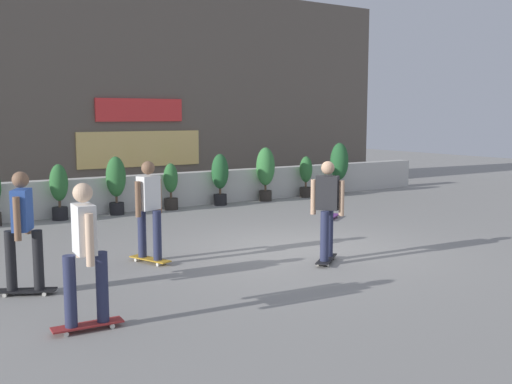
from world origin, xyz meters
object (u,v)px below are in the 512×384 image
(skater_foreground, at_px, (23,227))
(skater_by_wall_left, at_px, (149,207))
(potted_plant_7, at_px, (306,175))
(potted_plant_8, at_px, (339,164))
(potted_plant_3, at_px, (116,181))
(skater_mid_plaza, at_px, (85,250))
(potted_plant_6, at_px, (265,170))
(potted_plant_5, at_px, (220,176))
(skater_far_right, at_px, (327,207))
(potted_plant_2, at_px, (59,189))
(skateboard_near_camera, at_px, (332,216))
(potted_plant_4, at_px, (171,185))

(skater_foreground, height_order, skater_by_wall_left, same)
(potted_plant_7, relative_size, skater_foreground, 0.72)
(potted_plant_7, bearing_deg, potted_plant_8, 0.00)
(potted_plant_3, xyz_separation_m, potted_plant_7, (5.86, 0.00, -0.17))
(skater_foreground, height_order, skater_mid_plaza, same)
(potted_plant_6, distance_m, skater_foreground, 9.64)
(potted_plant_5, relative_size, skater_far_right, 0.83)
(potted_plant_6, distance_m, skater_mid_plaza, 10.59)
(potted_plant_6, xyz_separation_m, potted_plant_7, (1.45, 0.00, -0.24))
(potted_plant_2, bearing_deg, potted_plant_7, -0.00)
(potted_plant_8, height_order, skateboard_near_camera, potted_plant_8)
(potted_plant_5, height_order, skater_far_right, skater_far_right)
(skater_foreground, bearing_deg, potted_plant_2, 71.25)
(potted_plant_7, height_order, skateboard_near_camera, potted_plant_7)
(potted_plant_2, relative_size, skater_mid_plaza, 0.77)
(skater_mid_plaza, xyz_separation_m, skater_far_right, (4.30, 0.98, 0.00))
(potted_plant_4, relative_size, potted_plant_7, 0.99)
(potted_plant_2, relative_size, potted_plant_7, 1.07)
(potted_plant_6, height_order, potted_plant_7, potted_plant_6)
(potted_plant_3, distance_m, skateboard_near_camera, 5.32)
(potted_plant_5, relative_size, potted_plant_6, 0.91)
(potted_plant_6, relative_size, skater_mid_plaza, 0.90)
(potted_plant_5, xyz_separation_m, potted_plant_8, (4.23, 0.00, 0.13))
(potted_plant_3, relative_size, skateboard_near_camera, 1.86)
(potted_plant_7, distance_m, potted_plant_8, 1.32)
(skater_mid_plaza, bearing_deg, potted_plant_8, 36.55)
(potted_plant_2, relative_size, skater_far_right, 0.77)
(skater_mid_plaza, bearing_deg, skater_by_wall_left, 54.46)
(skater_by_wall_left, height_order, skater_far_right, same)
(potted_plant_8, relative_size, skater_by_wall_left, 0.94)
(skateboard_near_camera, bearing_deg, skater_foreground, -162.05)
(potted_plant_6, height_order, skateboard_near_camera, potted_plant_6)
(skater_by_wall_left, bearing_deg, potted_plant_5, 50.40)
(skater_by_wall_left, relative_size, skater_far_right, 1.00)
(skater_foreground, distance_m, skateboard_near_camera, 7.82)
(skater_foreground, relative_size, skater_mid_plaza, 1.00)
(skater_far_right, bearing_deg, skater_by_wall_left, 147.43)
(potted_plant_8, bearing_deg, skater_by_wall_left, -149.16)
(potted_plant_7, height_order, skater_by_wall_left, skater_by_wall_left)
(potted_plant_2, height_order, potted_plant_6, potted_plant_6)
(skater_by_wall_left, relative_size, skater_mid_plaza, 1.00)
(potted_plant_6, bearing_deg, potted_plant_7, 0.00)
(potted_plant_7, bearing_deg, potted_plant_2, 180.00)
(skater_far_right, bearing_deg, potted_plant_3, 100.96)
(potted_plant_2, bearing_deg, potted_plant_3, -0.00)
(skater_foreground, xyz_separation_m, skater_far_right, (4.60, -0.82, 0.00))
(potted_plant_4, bearing_deg, skater_foreground, -129.81)
(skater_mid_plaza, relative_size, skateboard_near_camera, 2.19)
(skater_by_wall_left, xyz_separation_m, skater_mid_plaza, (-1.83, -2.56, 0.00))
(potted_plant_6, height_order, skater_mid_plaza, skater_mid_plaza)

